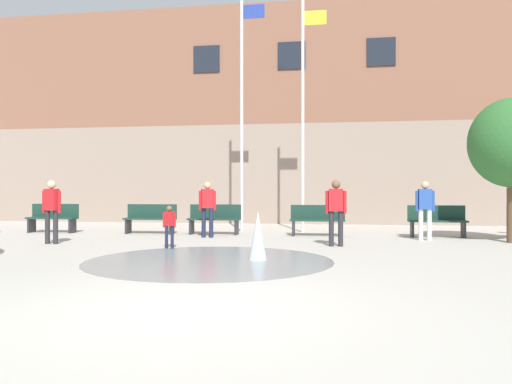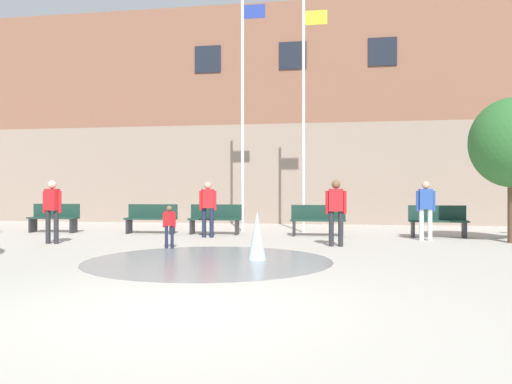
# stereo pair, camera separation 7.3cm
# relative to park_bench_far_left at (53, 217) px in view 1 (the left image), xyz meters

# --- Properties ---
(ground_plane) EXTENTS (100.00, 100.00, 0.00)m
(ground_plane) POSITION_rel_park_bench_far_left_xyz_m (7.17, -9.24, -0.48)
(ground_plane) COLOR #B2ADA3
(library_building) EXTENTS (36.00, 6.05, 8.97)m
(library_building) POSITION_rel_park_bench_far_left_xyz_m (7.17, 8.30, 4.01)
(library_building) COLOR gray
(library_building) RESTS_ON ground
(splash_fountain) EXTENTS (4.70, 4.70, 0.93)m
(splash_fountain) POSITION_rel_park_bench_far_left_xyz_m (6.85, -5.37, -0.29)
(splash_fountain) COLOR gray
(splash_fountain) RESTS_ON ground
(park_bench_far_left) EXTENTS (1.60, 0.44, 0.91)m
(park_bench_far_left) POSITION_rel_park_bench_far_left_xyz_m (0.00, 0.00, 0.00)
(park_bench_far_left) COLOR #28282D
(park_bench_far_left) RESTS_ON ground
(park_bench_left_of_flagpoles) EXTENTS (1.60, 0.44, 0.91)m
(park_bench_left_of_flagpoles) POSITION_rel_park_bench_far_left_xyz_m (3.22, 0.08, 0.00)
(park_bench_left_of_flagpoles) COLOR #28282D
(park_bench_left_of_flagpoles) RESTS_ON ground
(park_bench_under_left_flagpole) EXTENTS (1.60, 0.44, 0.91)m
(park_bench_under_left_flagpole) POSITION_rel_park_bench_far_left_xyz_m (5.24, 0.16, 0.00)
(park_bench_under_left_flagpole) COLOR #28282D
(park_bench_under_left_flagpole) RESTS_ON ground
(park_bench_center) EXTENTS (1.60, 0.44, 0.91)m
(park_bench_center) POSITION_rel_park_bench_far_left_xyz_m (8.37, 0.06, 0.00)
(park_bench_center) COLOR #28282D
(park_bench_center) RESTS_ON ground
(park_bench_under_right_flagpole) EXTENTS (1.60, 0.44, 0.91)m
(park_bench_under_right_flagpole) POSITION_rel_park_bench_far_left_xyz_m (11.76, 0.19, 0.00)
(park_bench_under_right_flagpole) COLOR #28282D
(park_bench_under_right_flagpole) RESTS_ON ground
(adult_near_bench) EXTENTS (0.50, 0.32, 1.59)m
(adult_near_bench) POSITION_rel_park_bench_far_left_xyz_m (5.29, -0.89, 0.45)
(adult_near_bench) COLOR #1E233D
(adult_near_bench) RESTS_ON ground
(teen_by_trashcan) EXTENTS (0.50, 0.21, 1.59)m
(teen_by_trashcan) POSITION_rel_park_bench_far_left_xyz_m (8.89, -2.62, 0.45)
(teen_by_trashcan) COLOR #28282D
(teen_by_trashcan) RESTS_ON ground
(adult_watching) EXTENTS (0.50, 0.28, 1.59)m
(adult_watching) POSITION_rel_park_bench_far_left_xyz_m (1.85, -3.14, 0.45)
(adult_watching) COLOR #28282D
(adult_watching) RESTS_ON ground
(child_running) EXTENTS (0.31, 0.21, 0.99)m
(child_running) POSITION_rel_park_bench_far_left_xyz_m (5.10, -3.66, 0.10)
(child_running) COLOR #1E233D
(child_running) RESTS_ON ground
(adult_in_red) EXTENTS (0.50, 0.21, 1.59)m
(adult_in_red) POSITION_rel_park_bench_far_left_xyz_m (11.26, -0.78, 0.45)
(adult_in_red) COLOR silver
(adult_in_red) RESTS_ON ground
(flagpole_left) EXTENTS (0.80, 0.10, 7.79)m
(flagpole_left) POSITION_rel_park_bench_far_left_xyz_m (5.90, 1.31, 3.66)
(flagpole_left) COLOR silver
(flagpole_left) RESTS_ON ground
(flagpole_right) EXTENTS (0.80, 0.10, 7.48)m
(flagpole_right) POSITION_rel_park_bench_far_left_xyz_m (7.89, 1.31, 3.50)
(flagpole_right) COLOR silver
(flagpole_right) RESTS_ON ground
(street_tree_near_building) EXTENTS (2.16, 2.16, 3.71)m
(street_tree_near_building) POSITION_rel_park_bench_far_left_xyz_m (13.35, -1.09, 2.07)
(street_tree_near_building) COLOR brown
(street_tree_near_building) RESTS_ON ground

